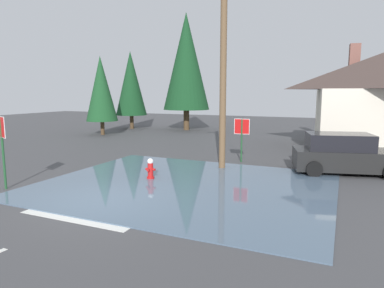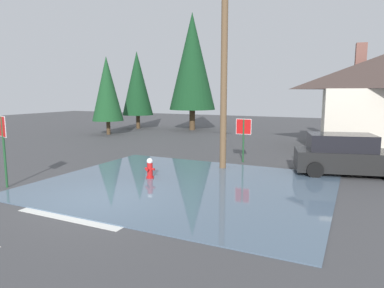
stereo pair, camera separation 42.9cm
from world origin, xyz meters
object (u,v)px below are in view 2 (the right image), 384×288
utility_pole (224,68)px  parked_car (346,155)px  stop_sign_near (3,137)px  stop_sign_far (244,132)px  pine_tree_mid_left (107,89)px  fire_hydrant (150,169)px  pine_tree_tall_left (137,84)px  pine_tree_short_left (192,62)px

utility_pole → parked_car: size_ratio=1.85×
stop_sign_near → parked_car: 13.00m
stop_sign_far → pine_tree_mid_left: (-13.05, 6.11, 2.12)m
stop_sign_far → parked_car: 4.60m
utility_pole → stop_sign_far: 3.34m
stop_sign_near → stop_sign_far: bearing=51.9°
fire_hydrant → pine_tree_tall_left: bearing=125.7°
stop_sign_near → parked_car: stop_sign_near is taller
stop_sign_far → pine_tree_short_left: size_ratio=0.21×
stop_sign_near → pine_tree_mid_left: 15.69m
fire_hydrant → pine_tree_mid_left: (-10.78, 10.80, 3.20)m
pine_tree_short_left → pine_tree_tall_left: bearing=-168.0°
stop_sign_far → parked_car: stop_sign_far is taller
parked_car → pine_tree_mid_left: size_ratio=0.73×
stop_sign_near → utility_pole: bearing=46.8°
pine_tree_mid_left → pine_tree_short_left: size_ratio=0.60×
fire_hydrant → utility_pole: utility_pole is taller
parked_car → pine_tree_short_left: bearing=135.8°
stop_sign_far → fire_hydrant: bearing=-115.9°
parked_car → pine_tree_mid_left: (-17.56, 6.67, 2.81)m
utility_pole → stop_sign_far: utility_pole is taller
pine_tree_mid_left → pine_tree_short_left: 7.88m
stop_sign_near → stop_sign_far: size_ratio=1.21×
stop_sign_far → pine_tree_short_left: pine_tree_short_left is taller
stop_sign_far → pine_tree_short_left: bearing=125.1°
stop_sign_near → parked_car: bearing=34.4°
utility_pole → pine_tree_short_left: pine_tree_short_left is taller
utility_pole → pine_tree_short_left: bearing=120.4°
pine_tree_mid_left → stop_sign_near: bearing=-63.8°
stop_sign_near → utility_pole: size_ratio=0.30×
parked_car → fire_hydrant: bearing=-148.7°
stop_sign_near → pine_tree_mid_left: bearing=116.2°
parked_car → pine_tree_tall_left: (-18.07, 11.55, 3.35)m
parked_car → pine_tree_mid_left: 19.00m
stop_sign_far → pine_tree_tall_left: bearing=140.9°
pine_tree_tall_left → parked_car: bearing=-32.6°
utility_pole → pine_tree_mid_left: (-12.66, 7.84, -0.71)m
pine_tree_short_left → fire_hydrant: bearing=-69.7°
pine_tree_tall_left → stop_sign_near: bearing=-68.7°
utility_pole → parked_car: bearing=13.4°
parked_car → stop_sign_far: bearing=173.0°
pine_tree_short_left → pine_tree_mid_left: bearing=-127.5°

